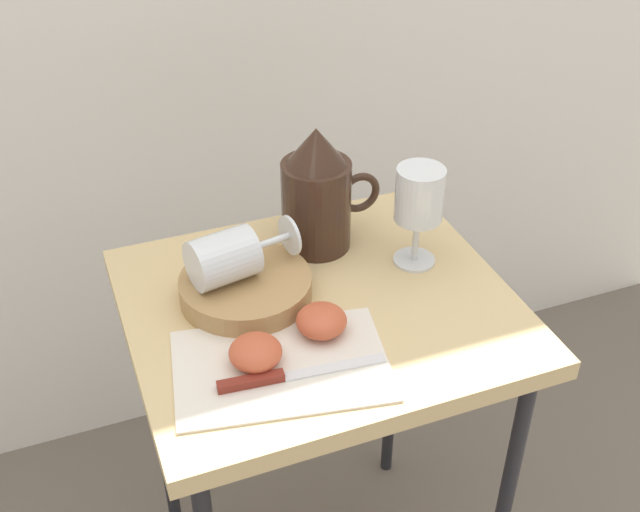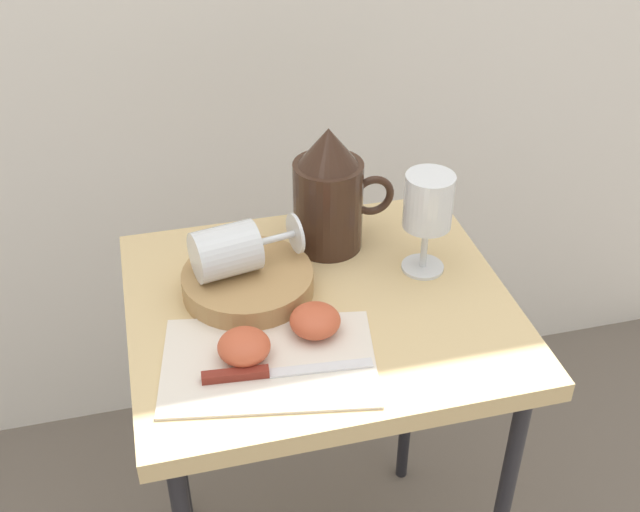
# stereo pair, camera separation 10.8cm
# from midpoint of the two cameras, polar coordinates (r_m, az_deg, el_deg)

# --- Properties ---
(table) EXTENTS (0.54, 0.48, 0.68)m
(table) POSITION_cam_midpoint_polar(r_m,az_deg,el_deg) (1.18, -2.65, -6.05)
(table) COLOR tan
(table) RESTS_ON ground_plane
(linen_napkin) EXTENTS (0.30, 0.23, 0.00)m
(linen_napkin) POSITION_cam_midpoint_polar(r_m,az_deg,el_deg) (1.03, -5.86, -7.99)
(linen_napkin) COLOR silver
(linen_napkin) RESTS_ON table
(basket_tray) EXTENTS (0.19, 0.19, 0.03)m
(basket_tray) POSITION_cam_midpoint_polar(r_m,az_deg,el_deg) (1.14, -8.09, -2.36)
(basket_tray) COLOR #AD8451
(basket_tray) RESTS_ON table
(pitcher) EXTENTS (0.16, 0.11, 0.20)m
(pitcher) POSITION_cam_midpoint_polar(r_m,az_deg,el_deg) (1.21, -2.79, 3.97)
(pitcher) COLOR #382319
(pitcher) RESTS_ON table
(wine_glass_upright) EXTENTS (0.07, 0.07, 0.16)m
(wine_glass_upright) POSITION_cam_midpoint_polar(r_m,az_deg,el_deg) (1.15, 4.49, 3.95)
(wine_glass_upright) COLOR silver
(wine_glass_upright) RESTS_ON table
(wine_glass_tipped_near) EXTENTS (0.16, 0.10, 0.07)m
(wine_glass_tipped_near) POSITION_cam_midpoint_polar(r_m,az_deg,el_deg) (1.11, -9.57, -0.16)
(wine_glass_tipped_near) COLOR silver
(wine_glass_tipped_near) RESTS_ON basket_tray
(apple_half_left) EXTENTS (0.07, 0.07, 0.04)m
(apple_half_left) POSITION_cam_midpoint_polar(r_m,az_deg,el_deg) (1.02, -7.73, -7.01)
(apple_half_left) COLOR #C15133
(apple_half_left) RESTS_ON linen_napkin
(apple_half_right) EXTENTS (0.07, 0.07, 0.04)m
(apple_half_right) POSITION_cam_midpoint_polar(r_m,az_deg,el_deg) (1.06, -2.82, -4.79)
(apple_half_right) COLOR #C15133
(apple_half_right) RESTS_ON linen_napkin
(knife) EXTENTS (0.22, 0.03, 0.01)m
(knife) POSITION_cam_midpoint_polar(r_m,az_deg,el_deg) (1.01, -6.20, -8.79)
(knife) COLOR silver
(knife) RESTS_ON linen_napkin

